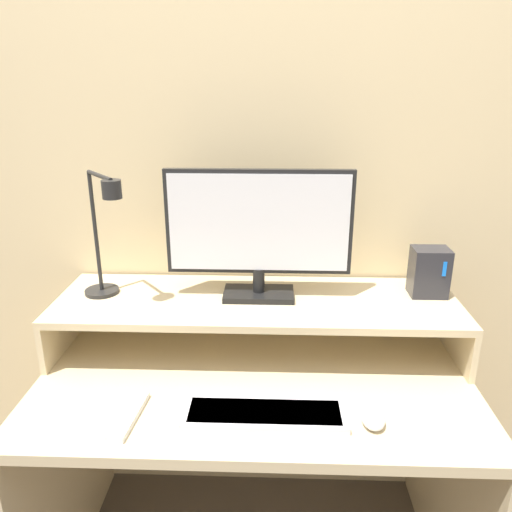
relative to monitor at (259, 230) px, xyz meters
The scene contains 9 objects.
wall_back 0.26m from the monitor, 91.49° to the left, with size 6.00×0.05×2.50m.
desk 0.61m from the monitor, 91.72° to the right, with size 1.23×0.70×0.71m.
monitor_shelf 0.24m from the monitor, 107.70° to the right, with size 1.23×0.38×0.17m.
monitor is the anchor object (origin of this frame).
desk_lamp 0.45m from the monitor, behind, with size 0.18×0.20×0.39m.
router_dock 0.54m from the monitor, ahead, with size 0.11×0.09×0.15m.
keyboard 0.53m from the monitor, 85.91° to the right, with size 0.41×0.13×0.02m.
mouse 0.61m from the monitor, 53.06° to the right, with size 0.06×0.08×0.03m.
remote_control 0.62m from the monitor, 129.18° to the right, with size 0.06×0.19×0.02m.
Camera 1 is at (0.05, -0.89, 1.51)m, focal length 35.00 mm.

